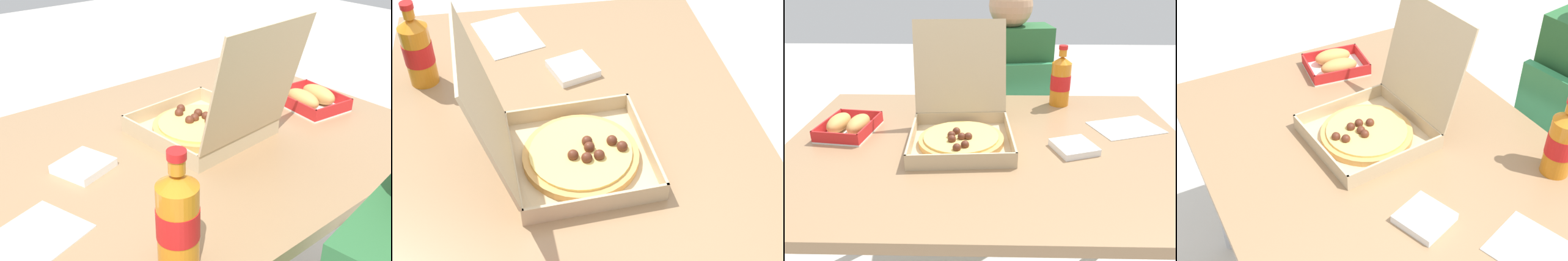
% 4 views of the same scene
% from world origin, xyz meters
% --- Properties ---
extents(dining_table, '(1.22, 0.89, 0.73)m').
position_xyz_m(dining_table, '(0.00, 0.00, 0.65)').
color(dining_table, '#997551').
rests_on(dining_table, ground_plane).
extents(chair, '(0.45, 0.45, 0.83)m').
position_xyz_m(chair, '(0.10, 0.68, 0.48)').
color(chair, '#338451').
rests_on(chair, ground_plane).
extents(diner_person, '(0.38, 0.44, 1.15)m').
position_xyz_m(diner_person, '(0.09, 0.74, 0.69)').
color(diner_person, '#333847').
rests_on(diner_person, ground_plane).
extents(pizza_box_open, '(0.32, 0.39, 0.33)m').
position_xyz_m(pizza_box_open, '(-0.08, 0.02, 0.78)').
color(pizza_box_open, tan).
rests_on(pizza_box_open, dining_table).
extents(bread_side_box, '(0.17, 0.21, 0.06)m').
position_xyz_m(bread_side_box, '(-0.44, 0.07, 0.76)').
color(bread_side_box, white).
rests_on(bread_side_box, dining_table).
extents(cola_bottle, '(0.07, 0.07, 0.22)m').
position_xyz_m(cola_bottle, '(0.27, 0.34, 0.83)').
color(cola_bottle, orange).
rests_on(cola_bottle, dining_table).
extents(paper_menu, '(0.25, 0.21, 0.00)m').
position_xyz_m(paper_menu, '(0.45, 0.13, 0.73)').
color(paper_menu, white).
rests_on(paper_menu, dining_table).
extents(napkin_pile, '(0.14, 0.14, 0.02)m').
position_xyz_m(napkin_pile, '(0.25, -0.04, 0.74)').
color(napkin_pile, white).
rests_on(napkin_pile, dining_table).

